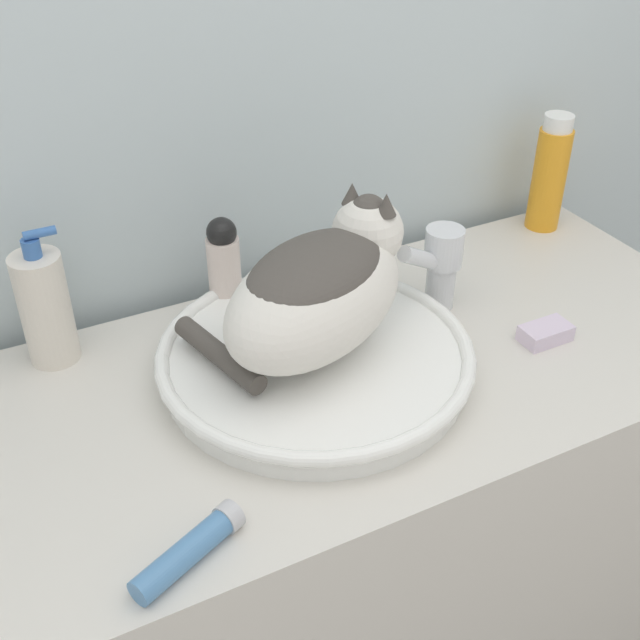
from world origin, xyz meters
The scene contains 10 objects.
wall_back centered at (0.00, 0.58, 1.20)m, with size 8.00×0.05×2.40m.
vanity_counter centered at (0.00, 0.26, 0.43)m, with size 1.17×0.52×0.86m.
sink_basin centered at (-0.06, 0.27, 0.89)m, with size 0.43×0.43×0.05m.
cat centered at (-0.05, 0.28, 0.99)m, with size 0.34×0.28×0.18m.
faucet centered at (0.18, 0.34, 0.94)m, with size 0.12×0.06×0.13m.
deodorant_stick centered at (-0.11, 0.47, 0.94)m, with size 0.05×0.05×0.16m.
shampoo_bottle_tall centered at (0.50, 0.47, 0.96)m, with size 0.06×0.06×0.21m.
soap_pump_bottle centered at (-0.36, 0.47, 0.94)m, with size 0.07×0.07×0.20m.
cream_tube centered at (-0.31, 0.05, 0.88)m, with size 0.14×0.08×0.03m.
soap_bar centered at (0.27, 0.19, 0.87)m, with size 0.07×0.04×0.02m.
Camera 1 is at (-0.44, -0.49, 1.54)m, focal length 45.00 mm.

